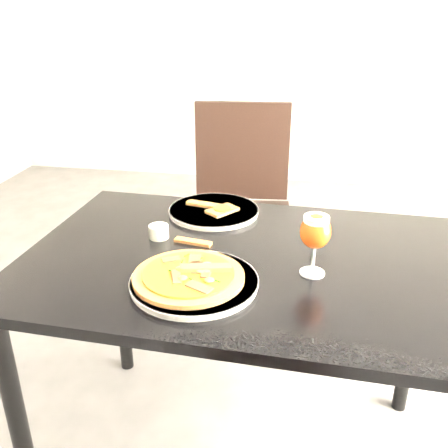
% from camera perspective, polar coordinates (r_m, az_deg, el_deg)
% --- Properties ---
extents(dining_table, '(1.24, 0.85, 0.75)m').
position_cam_1_polar(dining_table, '(1.41, 2.20, -6.98)').
color(dining_table, black).
rests_on(dining_table, ground).
extents(chair_far, '(0.49, 0.49, 0.98)m').
position_cam_1_polar(chair_far, '(2.27, 1.87, 2.16)').
color(chair_far, black).
rests_on(chair_far, ground).
extents(plate_main, '(0.33, 0.33, 0.02)m').
position_cam_1_polar(plate_main, '(1.23, -3.42, -6.65)').
color(plate_main, silver).
rests_on(plate_main, dining_table).
extents(pizza, '(0.27, 0.27, 0.03)m').
position_cam_1_polar(pizza, '(1.23, -4.01, -5.88)').
color(pizza, brown).
rests_on(pizza, plate_main).
extents(plate_second, '(0.33, 0.33, 0.02)m').
position_cam_1_polar(plate_second, '(1.64, -1.18, 1.50)').
color(plate_second, silver).
rests_on(plate_second, dining_table).
extents(crust_scraps, '(0.18, 0.12, 0.01)m').
position_cam_1_polar(crust_scraps, '(1.63, -0.91, 1.82)').
color(crust_scraps, brown).
rests_on(crust_scraps, plate_second).
extents(loose_crust, '(0.11, 0.04, 0.01)m').
position_cam_1_polar(loose_crust, '(1.44, -3.56, -2.05)').
color(loose_crust, brown).
rests_on(loose_crust, dining_table).
extents(sauce_cup, '(0.06, 0.06, 0.04)m').
position_cam_1_polar(sauce_cup, '(1.48, -7.47, -0.80)').
color(sauce_cup, beige).
rests_on(sauce_cup, dining_table).
extents(beer_glass, '(0.08, 0.08, 0.16)m').
position_cam_1_polar(beer_glass, '(1.25, 10.42, -0.90)').
color(beer_glass, silver).
rests_on(beer_glass, dining_table).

